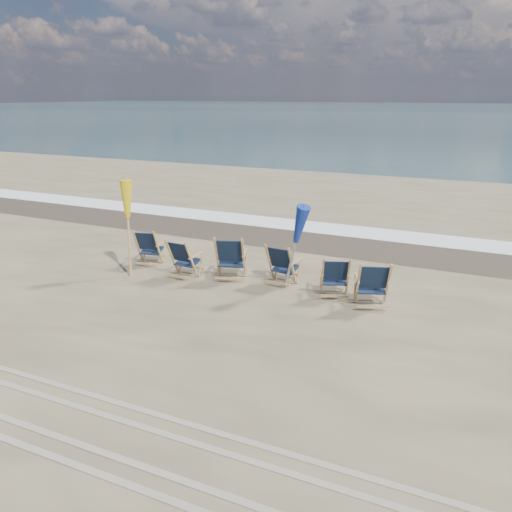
# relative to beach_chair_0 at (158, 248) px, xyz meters

# --- Properties ---
(ocean) EXTENTS (400.00, 400.00, 0.00)m
(ocean) POSITION_rel_beach_chair_0_xyz_m (3.02, 125.06, -0.49)
(ocean) COLOR #314E52
(ocean) RESTS_ON ground
(surf_foam) EXTENTS (200.00, 1.40, 0.01)m
(surf_foam) POSITION_rel_beach_chair_0_xyz_m (3.02, 5.36, -0.49)
(surf_foam) COLOR silver
(surf_foam) RESTS_ON ground
(wet_sand_strip) EXTENTS (200.00, 2.60, 0.00)m
(wet_sand_strip) POSITION_rel_beach_chair_0_xyz_m (3.02, 3.86, -0.49)
(wet_sand_strip) COLOR #42362A
(wet_sand_strip) RESTS_ON ground
(tire_tracks) EXTENTS (80.00, 1.30, 0.01)m
(tire_tracks) POSITION_rel_beach_chair_0_xyz_m (3.02, -5.74, -0.48)
(tire_tracks) COLOR gray
(tire_tracks) RESTS_ON ground
(beach_chair_0) EXTENTS (0.76, 0.82, 0.98)m
(beach_chair_0) POSITION_rel_beach_chair_0_xyz_m (0.00, 0.00, 0.00)
(beach_chair_0) COLOR black
(beach_chair_0) RESTS_ON ground
(beach_chair_1) EXTENTS (0.67, 0.75, 0.99)m
(beach_chair_1) POSITION_rel_beach_chair_0_xyz_m (1.28, -0.52, 0.00)
(beach_chair_1) COLOR black
(beach_chair_1) RESTS_ON ground
(beach_chair_2) EXTENTS (0.92, 0.98, 1.11)m
(beach_chair_2) POSITION_rel_beach_chair_0_xyz_m (2.41, -0.08, 0.07)
(beach_chair_2) COLOR black
(beach_chair_2) RESTS_ON ground
(beach_chair_3) EXTENTS (0.70, 0.78, 1.00)m
(beach_chair_3) POSITION_rel_beach_chair_0_xyz_m (3.57, -0.01, 0.01)
(beach_chair_3) COLOR black
(beach_chair_3) RESTS_ON ground
(beach_chair_4) EXTENTS (0.81, 0.86, 0.96)m
(beach_chair_4) POSITION_rel_beach_chair_0_xyz_m (4.86, -0.12, -0.01)
(beach_chair_4) COLOR black
(beach_chair_4) RESTS_ON ground
(beach_chair_5) EXTENTS (0.88, 0.93, 1.04)m
(beach_chair_5) POSITION_rel_beach_chair_0_xyz_m (5.72, -0.34, 0.03)
(beach_chair_5) COLOR black
(beach_chair_5) RESTS_ON ground
(umbrella_yellow) EXTENTS (0.30, 0.30, 2.27)m
(umbrella_yellow) POSITION_rel_beach_chair_0_xyz_m (-0.20, -0.82, 1.25)
(umbrella_yellow) COLOR #B0864F
(umbrella_yellow) RESTS_ON ground
(umbrella_blue) EXTENTS (0.30, 0.30, 2.04)m
(umbrella_blue) POSITION_rel_beach_chair_0_xyz_m (3.65, -0.18, 1.03)
(umbrella_blue) COLOR #A5A5AD
(umbrella_blue) RESTS_ON ground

